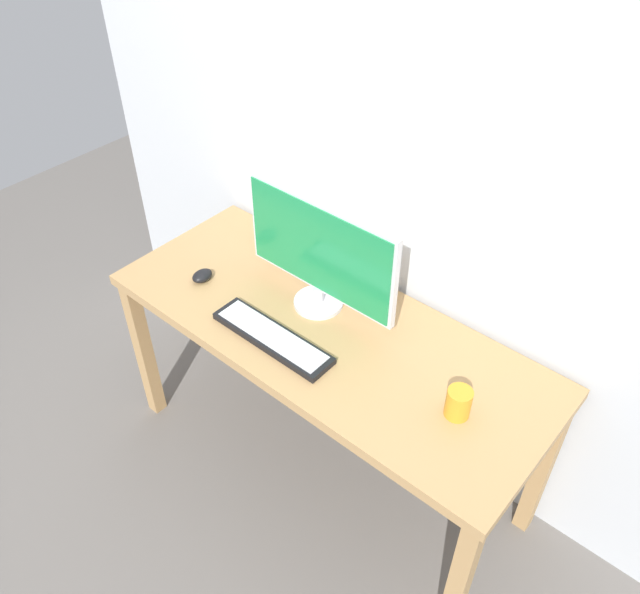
# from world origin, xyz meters

# --- Properties ---
(ground_plane) EXTENTS (6.00, 6.00, 0.00)m
(ground_plane) POSITION_xyz_m (0.00, 0.00, 0.00)
(ground_plane) COLOR slate
(wall_back) EXTENTS (3.06, 0.04, 3.00)m
(wall_back) POSITION_xyz_m (0.00, 0.36, 1.50)
(wall_back) COLOR silver
(wall_back) RESTS_ON ground_plane
(desk) EXTENTS (1.59, 0.63, 0.76)m
(desk) POSITION_xyz_m (0.00, 0.00, 0.67)
(desk) COLOR tan
(desk) RESTS_ON ground_plane
(monitor) EXTENTS (0.61, 0.17, 0.41)m
(monitor) POSITION_xyz_m (-0.10, 0.08, 0.98)
(monitor) COLOR silver
(monitor) RESTS_ON desk
(keyboard_primary) EXTENTS (0.46, 0.12, 0.03)m
(keyboard_primary) POSITION_xyz_m (-0.10, -0.16, 0.77)
(keyboard_primary) COLOR black
(keyboard_primary) RESTS_ON desk
(mouse) EXTENTS (0.06, 0.08, 0.04)m
(mouse) POSITION_xyz_m (-0.51, -0.10, 0.78)
(mouse) COLOR black
(mouse) RESTS_ON desk
(coffee_mug) EXTENTS (0.08, 0.08, 0.10)m
(coffee_mug) POSITION_xyz_m (0.53, -0.03, 0.81)
(coffee_mug) COLOR orange
(coffee_mug) RESTS_ON desk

